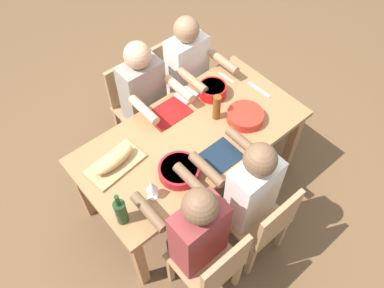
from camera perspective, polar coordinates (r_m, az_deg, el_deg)
The scene contains 23 objects.
ground_plane at distance 3.45m, azimuth -0.00°, elevation -6.34°, with size 8.00×8.00×0.00m, color brown.
dining_table at distance 2.91m, azimuth -0.00°, elevation 0.27°, with size 1.72×0.88×0.74m.
chair_near_left at distance 3.64m, azimuth -2.17°, elevation 9.74°, with size 0.40×0.40×0.85m.
diner_near_left at distance 3.39m, azimuth -0.28°, elevation 10.80°, with size 0.41×0.53×1.20m.
chair_far_right at distance 2.64m, azimuth 3.10°, elevation -17.50°, with size 0.40×0.40×0.85m.
diner_far_right at distance 2.49m, azimuth 0.38°, elevation -12.82°, with size 0.41×0.53×1.20m.
chair_near_center at distance 3.45m, azimuth -8.29°, elevation 6.16°, with size 0.40×0.40×0.85m.
diner_near_center at distance 3.19m, azimuth -6.82°, elevation 7.02°, with size 0.41×0.53×1.20m.
chair_far_center at distance 2.80m, azimuth 10.40°, elevation -11.29°, with size 0.40×0.40×0.85m.
diner_far_center at distance 2.66m, azimuth 8.18°, elevation -6.63°, with size 0.41×0.53×1.20m.
serving_bowl_greens at distance 2.94m, azimuth 7.86°, elevation 4.13°, with size 0.28×0.28×0.07m.
serving_bowl_fruit at distance 2.61m, azimuth -1.91°, elevation -3.88°, with size 0.28×0.28×0.07m.
serving_bowl_salad at distance 3.08m, azimuth 3.05°, elevation 8.00°, with size 0.22×0.22×0.09m.
cutting_board at distance 2.73m, azimuth -11.25°, elevation -2.95°, with size 0.40×0.22×0.02m, color tan.
bread_loaf at distance 2.68m, azimuth -11.43°, elevation -2.29°, with size 0.32×0.11×0.09m, color tan.
wine_bottle at distance 2.42m, azimuth -10.44°, elevation -9.76°, with size 0.08×0.08×0.29m.
beer_bottle at distance 2.88m, azimuth 3.66°, elevation 5.41°, with size 0.06×0.06×0.22m, color brown.
wine_glass at distance 2.47m, azimuth -5.97°, elevation -6.29°, with size 0.08×0.08×0.17m.
fork_near_left at distance 3.27m, azimuth 5.06°, elevation 9.78°, with size 0.02×0.17×0.01m, color silver.
placemat_near_center at distance 2.98m, azimuth -3.50°, elevation 4.56°, with size 0.32×0.23×0.01m, color maroon.
placemat_far_center at distance 2.72m, azimuth 3.83°, elevation -2.09°, with size 0.32×0.23×0.01m, color #142333.
carving_knife at distance 3.20m, azimuth 9.81°, elevation 7.96°, with size 0.23×0.02×0.01m, color silver.
napkin_stack at distance 3.10m, azimuth -0.85°, elevation 7.19°, with size 0.14×0.14×0.02m, color white.
Camera 1 is at (1.16, 1.35, 2.96)m, focal length 36.18 mm.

